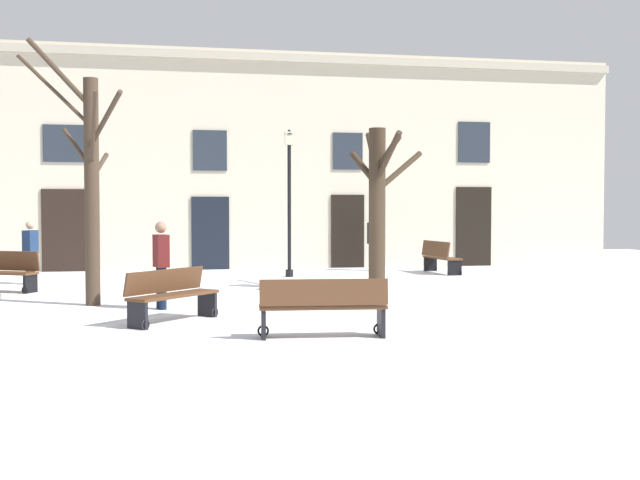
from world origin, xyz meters
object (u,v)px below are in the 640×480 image
at_px(bench_near_lamp, 323,306).
at_px(bench_back_to_back_right, 2,271).
at_px(person_crossing_plaza, 372,239).
at_px(person_strolling, 161,261).
at_px(person_by_shop_door, 30,249).
at_px(streetlamp, 289,187).
at_px(bench_back_to_back_left, 440,257).
at_px(tree_right_of_center, 378,201).
at_px(bench_far_corner, 172,294).
at_px(tree_near_facade, 90,180).

distance_m(bench_near_lamp, bench_back_to_back_right, 9.52).
relative_size(bench_back_to_back_right, person_crossing_plaza, 1.03).
bearing_deg(person_strolling, person_by_shop_door, 14.41).
distance_m(streetlamp, bench_back_to_back_left, 4.91).
height_order(tree_right_of_center, bench_back_to_back_left, tree_right_of_center).
bearing_deg(person_crossing_plaza, tree_right_of_center, 16.05).
height_order(tree_right_of_center, bench_far_corner, tree_right_of_center).
bearing_deg(bench_back_to_back_left, tree_near_facade, 117.88).
height_order(streetlamp, bench_near_lamp, streetlamp).
xyz_separation_m(tree_right_of_center, person_by_shop_door, (-8.01, 3.08, -1.18)).
xyz_separation_m(streetlamp, bench_near_lamp, (-0.98, -10.08, -2.01)).
bearing_deg(person_crossing_plaza, bench_near_lamp, 11.53).
distance_m(tree_right_of_center, streetlamp, 4.31).
bearing_deg(person_by_shop_door, tree_near_facade, 44.68).
relative_size(tree_right_of_center, person_by_shop_door, 2.36).
height_order(bench_far_corner, person_crossing_plaza, person_crossing_plaza).
bearing_deg(tree_near_facade, tree_right_of_center, 14.26).
bearing_deg(bench_near_lamp, bench_back_to_back_right, -46.74).
distance_m(tree_right_of_center, person_by_shop_door, 8.66).
bearing_deg(person_strolling, tree_near_facade, 42.03).
xyz_separation_m(bench_near_lamp, bench_back_to_back_left, (5.45, 10.46, 0.02)).
bearing_deg(tree_right_of_center, person_strolling, -153.60).
distance_m(bench_near_lamp, bench_far_corner, 2.90).
height_order(streetlamp, bench_back_to_back_right, streetlamp).
distance_m(tree_near_facade, person_crossing_plaza, 10.46).
xyz_separation_m(tree_near_facade, bench_near_lamp, (3.66, -4.49, -1.94)).
relative_size(bench_far_corner, person_crossing_plaza, 0.94).
bearing_deg(tree_right_of_center, bench_far_corner, -138.15).
xyz_separation_m(tree_right_of_center, streetlamp, (-1.43, 4.04, 0.42)).
height_order(streetlamp, bench_far_corner, streetlamp).
height_order(streetlamp, person_strolling, streetlamp).
distance_m(bench_far_corner, bench_back_to_back_right, 6.67).
bearing_deg(bench_back_to_back_left, person_strolling, 125.71).
bearing_deg(person_crossing_plaza, streetlamp, -29.90).
relative_size(person_crossing_plaza, person_by_shop_door, 1.09).
bearing_deg(tree_right_of_center, bench_near_lamp, -111.78).
xyz_separation_m(tree_near_facade, streetlamp, (4.64, 5.58, 0.07)).
bearing_deg(bench_back_to_back_right, person_crossing_plaza, 51.31).
height_order(tree_near_facade, streetlamp, tree_near_facade).
relative_size(bench_near_lamp, person_strolling, 1.16).
bearing_deg(tree_near_facade, person_strolling, -31.40).
bearing_deg(bench_back_to_back_right, tree_right_of_center, 17.73).
bearing_deg(person_by_shop_door, tree_right_of_center, 90.90).
relative_size(bench_far_corner, person_strolling, 1.00).
distance_m(bench_near_lamp, person_strolling, 4.38).
bearing_deg(streetlamp, person_by_shop_door, -171.73).
bearing_deg(streetlamp, person_crossing_plaza, 30.85).
relative_size(bench_back_to_back_right, person_strolling, 1.09).
xyz_separation_m(tree_near_facade, person_strolling, (1.33, -0.81, -1.50)).
bearing_deg(tree_right_of_center, person_by_shop_door, 158.94).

